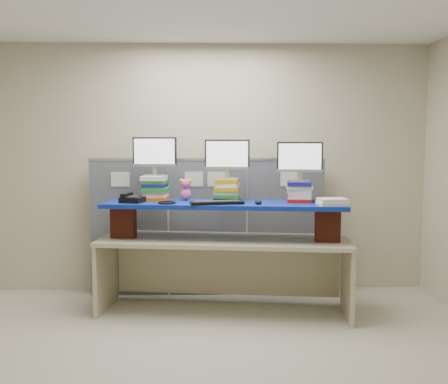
{
  "coord_description": "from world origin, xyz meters",
  "views": [
    {
      "loc": [
        0.04,
        -3.69,
        1.7
      ],
      "look_at": [
        0.17,
        1.18,
        1.21
      ],
      "focal_mm": 40.0,
      "sensor_mm": 36.0,
      "label": 1
    }
  ],
  "objects_px": {
    "monitor_left": "(155,154)",
    "monitor_center": "(227,156)",
    "blue_board": "(224,204)",
    "desk": "(224,253)",
    "desk_phone": "(132,199)",
    "keyboard": "(217,202)",
    "monitor_right": "(300,159)"
  },
  "relations": [
    {
      "from": "monitor_left",
      "to": "monitor_center",
      "type": "xyz_separation_m",
      "value": [
        0.73,
        -0.09,
        -0.03
      ]
    },
    {
      "from": "desk",
      "to": "desk_phone",
      "type": "height_order",
      "value": "desk_phone"
    },
    {
      "from": "monitor_left",
      "to": "desk_phone",
      "type": "xyz_separation_m",
      "value": [
        -0.21,
        -0.2,
        -0.44
      ]
    },
    {
      "from": "monitor_center",
      "to": "monitor_right",
      "type": "bearing_deg",
      "value": -0.0
    },
    {
      "from": "keyboard",
      "to": "blue_board",
      "type": "bearing_deg",
      "value": 56.16
    },
    {
      "from": "desk",
      "to": "monitor_center",
      "type": "xyz_separation_m",
      "value": [
        0.03,
        0.11,
        0.96
      ]
    },
    {
      "from": "desk",
      "to": "monitor_center",
      "type": "bearing_deg",
      "value": 80.08
    },
    {
      "from": "monitor_left",
      "to": "keyboard",
      "type": "xyz_separation_m",
      "value": [
        0.63,
        -0.36,
        -0.45
      ]
    },
    {
      "from": "blue_board",
      "to": "desk",
      "type": "bearing_deg",
      "value": 0.0
    },
    {
      "from": "monitor_left",
      "to": "desk",
      "type": "bearing_deg",
      "value": -9.38
    },
    {
      "from": "monitor_left",
      "to": "monitor_center",
      "type": "distance_m",
      "value": 0.74
    },
    {
      "from": "blue_board",
      "to": "monitor_left",
      "type": "bearing_deg",
      "value": 170.62
    },
    {
      "from": "monitor_center",
      "to": "monitor_left",
      "type": "bearing_deg",
      "value": -180.0
    },
    {
      "from": "monitor_right",
      "to": "keyboard",
      "type": "bearing_deg",
      "value": -160.61
    },
    {
      "from": "monitor_center",
      "to": "monitor_right",
      "type": "xyz_separation_m",
      "value": [
        0.71,
        -0.09,
        -0.02
      ]
    },
    {
      "from": "desk",
      "to": "monitor_right",
      "type": "relative_size",
      "value": 5.64
    },
    {
      "from": "blue_board",
      "to": "monitor_center",
      "type": "relative_size",
      "value": 5.25
    },
    {
      "from": "monitor_right",
      "to": "keyboard",
      "type": "relative_size",
      "value": 0.86
    },
    {
      "from": "monitor_center",
      "to": "monitor_right",
      "type": "relative_size",
      "value": 1.0
    },
    {
      "from": "desk_phone",
      "to": "keyboard",
      "type": "bearing_deg",
      "value": 5.95
    },
    {
      "from": "blue_board",
      "to": "monitor_right",
      "type": "relative_size",
      "value": 5.25
    },
    {
      "from": "monitor_right",
      "to": "keyboard",
      "type": "xyz_separation_m",
      "value": [
        -0.82,
        -0.18,
        -0.41
      ]
    },
    {
      "from": "monitor_left",
      "to": "monitor_center",
      "type": "relative_size",
      "value": 1.0
    },
    {
      "from": "monitor_left",
      "to": "monitor_right",
      "type": "height_order",
      "value": "monitor_left"
    },
    {
      "from": "desk",
      "to": "monitor_right",
      "type": "bearing_deg",
      "value": 9.09
    },
    {
      "from": "blue_board",
      "to": "monitor_left",
      "type": "relative_size",
      "value": 5.25
    },
    {
      "from": "keyboard",
      "to": "monitor_left",
      "type": "bearing_deg",
      "value": 141.48
    },
    {
      "from": "monitor_left",
      "to": "keyboard",
      "type": "relative_size",
      "value": 0.86
    },
    {
      "from": "monitor_center",
      "to": "desk_phone",
      "type": "relative_size",
      "value": 1.76
    },
    {
      "from": "monitor_left",
      "to": "desk_phone",
      "type": "distance_m",
      "value": 0.52
    },
    {
      "from": "desk",
      "to": "desk_phone",
      "type": "distance_m",
      "value": 1.06
    },
    {
      "from": "desk_phone",
      "to": "blue_board",
      "type": "bearing_deg",
      "value": 16.38
    }
  ]
}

